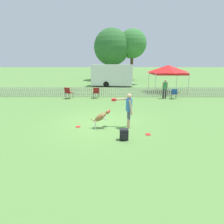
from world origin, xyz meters
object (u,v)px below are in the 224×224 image
object	(u,v)px
handler_person	(128,107)
leaping_dog	(101,117)
folding_chair_green_right	(68,92)
canopy_tent_main	(168,70)
frisbee_near_handler	(78,127)
folding_chair_center	(96,92)
spectator_standing	(165,87)
frisbee_near_dog	(148,134)
backpack_on_grass	(124,135)
tree_right_grove	(112,47)
tree_left_grove	(132,44)
folding_chair_blue_left	(174,93)
equipment_trailer	(112,75)

from	to	relation	value
handler_person	leaping_dog	world-z (taller)	handler_person
folding_chair_green_right	canopy_tent_main	bearing A→B (deg)	-136.84
frisbee_near_handler	folding_chair_center	distance (m)	6.78
folding_chair_center	spectator_standing	xyz separation A→B (m)	(5.64, -0.07, 0.39)
frisbee_near_handler	folding_chair_green_right	world-z (taller)	folding_chair_green_right
frisbee_near_dog	backpack_on_grass	distance (m)	1.16
leaping_dog	spectator_standing	bearing A→B (deg)	141.91
tree_right_grove	canopy_tent_main	bearing A→B (deg)	-66.82
handler_person	tree_left_grove	world-z (taller)	tree_left_grove
frisbee_near_dog	folding_chair_blue_left	xyz separation A→B (m)	(3.53, 7.43, 0.49)
backpack_on_grass	tree_right_grove	world-z (taller)	tree_right_grove
handler_person	folding_chair_center	bearing A→B (deg)	13.81
leaping_dog	spectator_standing	size ratio (longest dim) A/B	0.63
frisbee_near_handler	tree_right_grove	size ratio (longest dim) A/B	0.03
handler_person	folding_chair_center	xyz separation A→B (m)	(-2.06, 6.80, -0.43)
frisbee_near_handler	folding_chair_center	world-z (taller)	folding_chair_center
frisbee_near_dog	equipment_trailer	distance (m)	15.68
folding_chair_blue_left	tree_right_grove	xyz separation A→B (m)	(-5.18, 16.60, 4.85)
frisbee_near_handler	frisbee_near_dog	xyz separation A→B (m)	(3.05, -0.88, 0.00)
tree_left_grove	tree_right_grove	bearing A→B (deg)	-172.96
equipment_trailer	frisbee_near_dog	bearing A→B (deg)	-77.18
leaping_dog	spectator_standing	world-z (taller)	spectator_standing
tree_right_grove	equipment_trailer	bearing A→B (deg)	-89.12
folding_chair_green_right	handler_person	bearing A→B (deg)	145.31
folding_chair_center	tree_right_grove	bearing A→B (deg)	-107.29
backpack_on_grass	tree_left_grove	bearing A→B (deg)	83.59
folding_chair_center	canopy_tent_main	bearing A→B (deg)	-167.14
handler_person	canopy_tent_main	world-z (taller)	canopy_tent_main
backpack_on_grass	equipment_trailer	world-z (taller)	equipment_trailer
folding_chair_center	equipment_trailer	bearing A→B (deg)	-112.65
equipment_trailer	tree_left_grove	distance (m)	10.51
leaping_dog	tree_right_grove	distance (m)	23.76
spectator_standing	frisbee_near_dog	bearing A→B (deg)	84.09
canopy_tent_main	equipment_trailer	world-z (taller)	equipment_trailer
backpack_on_grass	folding_chair_center	world-z (taller)	folding_chair_center
handler_person	frisbee_near_handler	size ratio (longest dim) A/B	7.06
frisbee_near_handler	spectator_standing	xyz separation A→B (m)	(5.85, 6.69, 0.92)
frisbee_near_handler	equipment_trailer	bearing A→B (deg)	84.01
frisbee_near_dog	folding_chair_blue_left	bearing A→B (deg)	64.58
leaping_dog	folding_chair_green_right	bearing A→B (deg)	-158.18
canopy_tent_main	leaping_dog	bearing A→B (deg)	-120.23
leaping_dog	backpack_on_grass	bearing A→B (deg)	34.33
handler_person	tree_right_grove	world-z (taller)	tree_right_grove
folding_chair_blue_left	tree_left_grove	size ratio (longest dim) A/B	0.10
folding_chair_green_right	tree_left_grove	world-z (taller)	tree_left_grove
backpack_on_grass	folding_chair_blue_left	xyz separation A→B (m)	(4.55, 7.93, 0.29)
folding_chair_center	tree_left_grove	distance (m)	18.24
canopy_tent_main	tree_right_grove	size ratio (longest dim) A/B	0.37
leaping_dog	folding_chair_green_right	xyz separation A→B (m)	(-3.12, 6.74, 0.04)
handler_person	frisbee_near_handler	distance (m)	2.46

